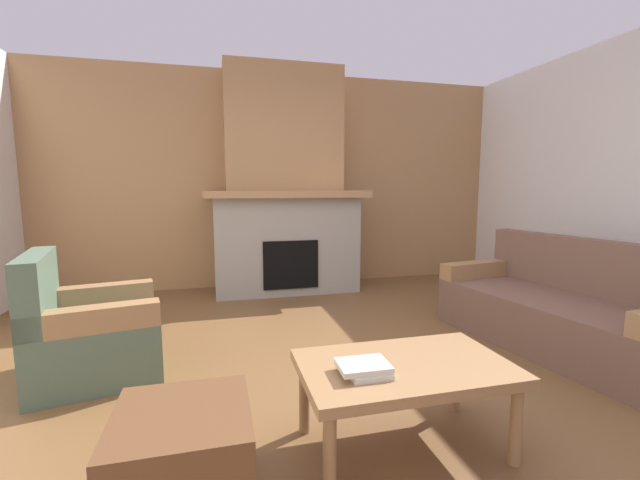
% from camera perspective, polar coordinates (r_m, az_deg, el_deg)
% --- Properties ---
extents(ground, '(9.00, 9.00, 0.00)m').
position_cam_1_polar(ground, '(2.75, 4.85, -19.95)').
color(ground, brown).
extents(wall_back_wood_panel, '(6.00, 0.12, 2.70)m').
position_cam_1_polar(wall_back_wood_panel, '(5.37, -5.68, 8.24)').
color(wall_back_wood_panel, '#A87A4C').
rests_on(wall_back_wood_panel, ground).
extents(fireplace, '(1.90, 0.82, 2.70)m').
position_cam_1_polar(fireplace, '(5.00, -4.99, 6.18)').
color(fireplace, gray).
rests_on(fireplace, ground).
extents(couch, '(1.09, 1.90, 0.85)m').
position_cam_1_polar(couch, '(3.81, 30.75, -8.55)').
color(couch, brown).
rests_on(couch, ground).
extents(armchair, '(0.90, 0.90, 0.85)m').
position_cam_1_polar(armchair, '(3.18, -29.76, -11.32)').
color(armchair, '#4C604C').
rests_on(armchair, ground).
extents(coffee_table, '(1.00, 0.60, 0.43)m').
position_cam_1_polar(coffee_table, '(2.08, 11.81, -17.93)').
color(coffee_table, '#997047').
rests_on(coffee_table, ground).
extents(ottoman, '(0.52, 0.52, 0.40)m').
position_cam_1_polar(ottoman, '(1.89, -18.63, -27.19)').
color(ottoman, brown).
rests_on(ottoman, ground).
extents(book_stack_near_edge, '(0.23, 0.21, 0.05)m').
position_cam_1_polar(book_stack_near_edge, '(1.92, 6.34, -17.43)').
color(book_stack_near_edge, beige).
rests_on(book_stack_near_edge, coffee_table).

